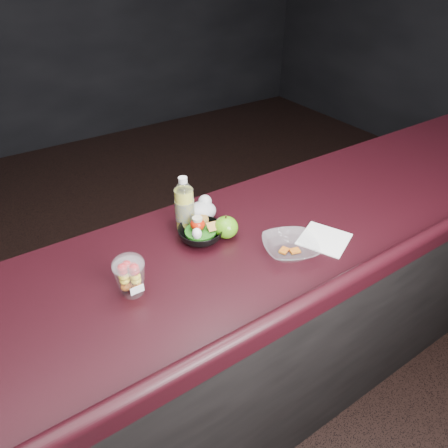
% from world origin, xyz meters
% --- Properties ---
extents(counter, '(4.06, 0.71, 1.02)m').
position_xyz_m(counter, '(0.00, 0.30, 0.51)').
color(counter, black).
rests_on(counter, ground).
extents(lemonade_bottle, '(0.07, 0.07, 0.21)m').
position_xyz_m(lemonade_bottle, '(0.02, 0.48, 1.11)').
color(lemonade_bottle, yellow).
rests_on(lemonade_bottle, counter).
extents(fruit_cup, '(0.10, 0.10, 0.14)m').
position_xyz_m(fruit_cup, '(-0.28, 0.28, 1.09)').
color(fruit_cup, white).
rests_on(fruit_cup, counter).
extents(green_apple, '(0.09, 0.09, 0.09)m').
position_xyz_m(green_apple, '(0.11, 0.36, 1.06)').
color(green_apple, '#4B870F').
rests_on(green_apple, counter).
extents(plastic_bag, '(0.12, 0.10, 0.09)m').
position_xyz_m(plastic_bag, '(0.09, 0.50, 1.06)').
color(plastic_bag, silver).
rests_on(plastic_bag, counter).
extents(snack_bowl, '(0.20, 0.20, 0.09)m').
position_xyz_m(snack_bowl, '(0.03, 0.39, 1.05)').
color(snack_bowl, black).
rests_on(snack_bowl, counter).
extents(takeout_bowl, '(0.24, 0.24, 0.05)m').
position_xyz_m(takeout_bowl, '(0.24, 0.16, 1.04)').
color(takeout_bowl, silver).
rests_on(takeout_bowl, counter).
extents(paper_napkin, '(0.21, 0.21, 0.00)m').
position_xyz_m(paper_napkin, '(0.40, 0.15, 1.02)').
color(paper_napkin, white).
rests_on(paper_napkin, counter).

